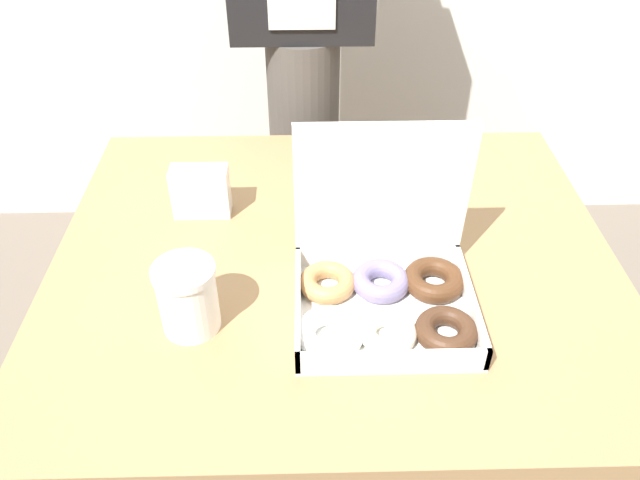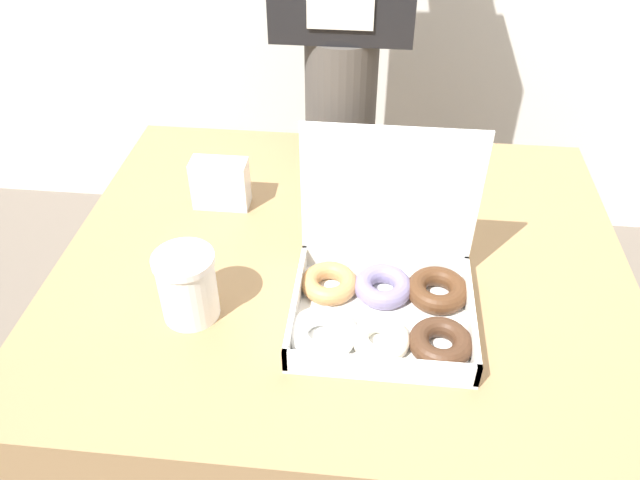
{
  "view_description": "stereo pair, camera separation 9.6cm",
  "coord_description": "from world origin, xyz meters",
  "px_view_note": "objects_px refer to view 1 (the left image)",
  "views": [
    {
      "loc": [
        -0.05,
        -0.88,
        1.45
      ],
      "look_at": [
        -0.03,
        -0.13,
        0.85
      ],
      "focal_mm": 35.0,
      "sensor_mm": 36.0,
      "label": 1
    },
    {
      "loc": [
        0.05,
        -0.88,
        1.45
      ],
      "look_at": [
        -0.03,
        -0.13,
        0.85
      ],
      "focal_mm": 35.0,
      "sensor_mm": 36.0,
      "label": 2
    }
  ],
  "objects_px": {
    "donut_box": "(384,290)",
    "person_customer": "(302,16)",
    "napkin_holder": "(201,191)",
    "coffee_cup": "(188,297)"
  },
  "relations": [
    {
      "from": "donut_box",
      "to": "person_customer",
      "type": "height_order",
      "value": "person_customer"
    },
    {
      "from": "napkin_holder",
      "to": "person_customer",
      "type": "relative_size",
      "value": 0.07
    },
    {
      "from": "donut_box",
      "to": "coffee_cup",
      "type": "height_order",
      "value": "donut_box"
    },
    {
      "from": "coffee_cup",
      "to": "person_customer",
      "type": "distance_m",
      "value": 0.85
    },
    {
      "from": "coffee_cup",
      "to": "person_customer",
      "type": "height_order",
      "value": "person_customer"
    },
    {
      "from": "donut_box",
      "to": "coffee_cup",
      "type": "relative_size",
      "value": 2.55
    },
    {
      "from": "napkin_holder",
      "to": "donut_box",
      "type": "bearing_deg",
      "value": -39.86
    },
    {
      "from": "coffee_cup",
      "to": "napkin_holder",
      "type": "height_order",
      "value": "coffee_cup"
    },
    {
      "from": "donut_box",
      "to": "napkin_holder",
      "type": "distance_m",
      "value": 0.43
    },
    {
      "from": "person_customer",
      "to": "coffee_cup",
      "type": "bearing_deg",
      "value": -102.59
    }
  ]
}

